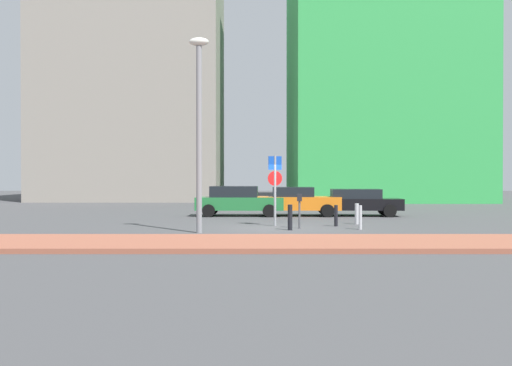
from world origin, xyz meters
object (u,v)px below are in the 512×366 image
parked_car_green (240,200)px  street_lamp (201,118)px  parked_car_orange (299,201)px  traffic_bollard_edge (359,214)px  parked_car_black (358,202)px  parking_meter (301,206)px  parking_sign_post (277,182)px  traffic_bollard_mid (362,217)px  traffic_bollard_near (338,216)px  traffic_bollard_far (292,217)px

parked_car_green → street_lamp: bearing=-97.4°
parked_car_orange → traffic_bollard_edge: 5.53m
parked_car_black → parking_meter: parked_car_black is taller
parked_car_black → parking_sign_post: size_ratio=1.63×
traffic_bollard_mid → parked_car_orange: bearing=104.0°
parked_car_green → parked_car_orange: size_ratio=1.02×
traffic_bollard_near → traffic_bollard_edge: bearing=43.9°
parking_sign_post → traffic_bollard_edge: 3.84m
traffic_bollard_edge → traffic_bollard_mid: bearing=-97.2°
parked_car_black → traffic_bollard_near: parked_car_black is taller
traffic_bollard_near → parked_car_orange: bearing=100.7°
parking_sign_post → traffic_bollard_edge: size_ratio=3.26×
parked_car_green → parking_sign_post: 6.14m
traffic_bollard_mid → traffic_bollard_edge: size_ratio=1.05×
parking_meter → traffic_bollard_edge: 3.26m
parked_car_black → traffic_bollard_edge: bearing=-99.8°
parking_meter → parked_car_black: bearing=63.7°
parked_car_orange → traffic_bollard_near: parked_car_orange is taller
parking_meter → parking_sign_post: bearing=129.7°
parked_car_orange → traffic_bollard_near: (1.15, -6.06, -0.34)m
parked_car_orange → street_lamp: (-4.12, -8.74, 3.32)m
parked_car_green → parked_car_orange: (3.00, 0.10, -0.03)m
traffic_bollard_near → traffic_bollard_far: size_ratio=0.90×
street_lamp → traffic_bollard_near: (5.27, 2.68, -3.67)m
parked_car_black → parked_car_orange: bearing=178.6°
parked_car_green → parking_meter: size_ratio=3.35×
parking_sign_post → traffic_bollard_far: size_ratio=2.99×
parking_meter → street_lamp: street_lamp is taller
parked_car_green → traffic_bollard_near: bearing=-55.1°
parked_car_orange → traffic_bollard_edge: size_ratio=4.99×
traffic_bollard_mid → traffic_bollard_edge: (0.30, 2.40, -0.02)m
street_lamp → traffic_bollard_edge: 8.14m
parked_car_black → parking_sign_post: (-4.35, -5.85, 1.07)m
traffic_bollard_near → traffic_bollard_far: 2.55m
parked_car_orange → parking_meter: size_ratio=3.28×
parked_car_black → parking_sign_post: 7.36m
parked_car_orange → street_lamp: bearing=-115.3°
parked_car_black → parking_meter: size_ratio=3.48×
street_lamp → traffic_bollard_mid: bearing=11.9°
parked_car_orange → traffic_bollard_far: parked_car_orange is taller
parked_car_orange → parking_sign_post: (-1.32, -5.92, 1.03)m
traffic_bollard_mid → traffic_bollard_far: size_ratio=0.96×
parked_car_orange → street_lamp: size_ratio=0.63×
parked_car_orange → parking_meter: bearing=-93.3°
traffic_bollard_near → traffic_bollard_mid: 1.59m
parking_meter → traffic_bollard_near: (1.55, 0.96, -0.44)m
traffic_bollard_far → traffic_bollard_edge: size_ratio=1.09×
parked_car_orange → traffic_bollard_far: 7.73m
parked_car_green → traffic_bollard_near: parked_car_green is taller
traffic_bollard_mid → street_lamp: bearing=-168.1°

